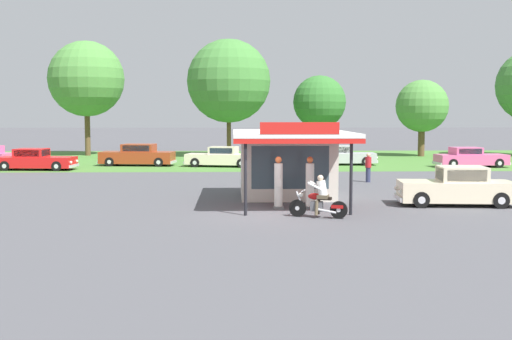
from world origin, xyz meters
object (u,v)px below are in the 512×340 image
object	(u,v)px
parked_car_back_row_centre	(221,158)
parked_car_back_row_left	(138,156)
motorcycle_with_rider	(319,200)
gas_pump_nearside	(278,185)
featured_classic_sedan	(457,188)
parked_car_back_row_centre_right	(35,160)
parked_car_back_row_far_left	(341,156)
bystander_strolling_foreground	(368,167)
parked_car_back_row_centre_left	(470,158)
gas_pump_offside	(310,185)

from	to	relation	value
parked_car_back_row_centre	parked_car_back_row_left	xyz separation A→B (m)	(-6.14, 1.13, 0.08)
motorcycle_with_rider	gas_pump_nearside	bearing A→B (deg)	119.47
featured_classic_sedan	parked_car_back_row_centre	xyz separation A→B (m)	(-10.17, 20.16, -0.07)
gas_pump_nearside	parked_car_back_row_centre	distance (m)	21.03
motorcycle_with_rider	parked_car_back_row_centre_right	bearing A→B (deg)	128.33
gas_pump_nearside	parked_car_back_row_far_left	world-z (taller)	gas_pump_nearside
bystander_strolling_foreground	parked_car_back_row_left	bearing A→B (deg)	140.31
gas_pump_nearside	motorcycle_with_rider	xyz separation A→B (m)	(1.33, -2.36, -0.31)
gas_pump_nearside	motorcycle_with_rider	bearing A→B (deg)	-60.53
featured_classic_sedan	parked_car_back_row_centre	size ratio (longest dim) A/B	0.93
parked_car_back_row_left	gas_pump_nearside	bearing A→B (deg)	-68.13
parked_car_back_row_centre_right	bystander_strolling_foreground	bearing A→B (deg)	-22.42
parked_car_back_row_centre	bystander_strolling_foreground	xyz separation A→B (m)	(8.37, -10.90, 0.20)
motorcycle_with_rider	parked_car_back_row_far_left	world-z (taller)	motorcycle_with_rider
parked_car_back_row_centre_left	parked_car_back_row_centre_right	xyz separation A→B (m)	(-30.23, -1.28, 0.00)
parked_car_back_row_centre	parked_car_back_row_far_left	size ratio (longest dim) A/B	1.04
parked_car_back_row_far_left	bystander_strolling_foreground	distance (m)	12.30
gas_pump_offside	featured_classic_sedan	distance (m)	6.26
gas_pump_nearside	parked_car_back_row_centre_right	size ratio (longest dim) A/B	0.38
parked_car_back_row_centre	parked_car_back_row_far_left	world-z (taller)	parked_car_back_row_centre
parked_car_back_row_left	motorcycle_with_rider	bearing A→B (deg)	-67.35
gas_pump_nearside	parked_car_back_row_centre	bearing A→B (deg)	97.35
parked_car_back_row_centre_left	parked_car_back_row_far_left	world-z (taller)	parked_car_back_row_far_left
featured_classic_sedan	parked_car_back_row_centre_right	bearing A→B (deg)	141.78
parked_car_back_row_centre	parked_car_back_row_centre_right	size ratio (longest dim) A/B	0.98
gas_pump_nearside	parked_car_back_row_left	xyz separation A→B (m)	(-8.83, 21.99, -0.23)
gas_pump_nearside	featured_classic_sedan	bearing A→B (deg)	5.32
parked_car_back_row_centre_right	bystander_strolling_foreground	world-z (taller)	bystander_strolling_foreground
parked_car_back_row_centre_right	featured_classic_sedan	bearing A→B (deg)	-38.22
parked_car_back_row_centre_left	parked_car_back_row_far_left	xyz separation A→B (m)	(-8.84, 2.39, -0.00)
parked_car_back_row_centre_right	parked_car_back_row_far_left	bearing A→B (deg)	9.74
bystander_strolling_foreground	motorcycle_with_rider	bearing A→B (deg)	-109.41
motorcycle_with_rider	parked_car_back_row_centre	distance (m)	23.56
parked_car_back_row_centre	parked_car_back_row_far_left	bearing A→B (deg)	8.92
gas_pump_offside	parked_car_back_row_far_left	distance (m)	22.78
parked_car_back_row_centre_left	parked_car_back_row_centre_right	world-z (taller)	parked_car_back_row_centre_right
featured_classic_sedan	parked_car_back_row_centre	bearing A→B (deg)	116.78
gas_pump_offside	motorcycle_with_rider	world-z (taller)	gas_pump_offside
motorcycle_with_rider	parked_car_back_row_left	size ratio (longest dim) A/B	0.37
gas_pump_nearside	parked_car_back_row_far_left	distance (m)	23.09
gas_pump_offside	parked_car_back_row_centre	xyz separation A→B (m)	(-3.96, 20.86, -0.31)
gas_pump_nearside	parked_car_back_row_centre_left	bearing A→B (deg)	52.92
motorcycle_with_rider	featured_classic_sedan	bearing A→B (deg)	26.44
parked_car_back_row_left	parked_car_back_row_far_left	size ratio (longest dim) A/B	1.10
parked_car_back_row_centre	parked_car_back_row_left	bearing A→B (deg)	169.52
parked_car_back_row_left	parked_car_back_row_centre_right	bearing A→B (deg)	-151.90
motorcycle_with_rider	parked_car_back_row_centre_left	bearing A→B (deg)	58.39
parked_car_back_row_far_left	parked_car_back_row_centre_right	xyz separation A→B (m)	(-21.39, -3.67, 0.00)
featured_classic_sedan	parked_car_back_row_centre_left	bearing A→B (deg)	68.56
gas_pump_nearside	bystander_strolling_foreground	bearing A→B (deg)	60.32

